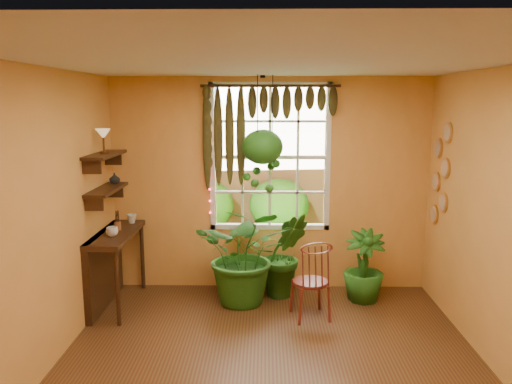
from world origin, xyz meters
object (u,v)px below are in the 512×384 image
(potted_plant_left, at_px, (246,254))
(counter_ledge, at_px, (108,260))
(potted_plant_mid, at_px, (284,254))
(hanging_basket, at_px, (263,148))
(windsor_chair, at_px, (311,292))

(potted_plant_left, bearing_deg, counter_ledge, -176.64)
(counter_ledge, relative_size, potted_plant_left, 0.99)
(potted_plant_mid, distance_m, hanging_basket, 1.34)
(counter_ledge, xyz_separation_m, windsor_chair, (2.37, -0.33, -0.25))
(potted_plant_left, distance_m, potted_plant_mid, 0.53)
(counter_ledge, relative_size, windsor_chair, 1.14)
(potted_plant_left, xyz_separation_m, hanging_basket, (0.20, 0.29, 1.23))
(potted_plant_left, distance_m, hanging_basket, 1.28)
(windsor_chair, bearing_deg, potted_plant_mid, 98.71)
(potted_plant_mid, xyz_separation_m, hanging_basket, (-0.28, 0.05, 1.31))
(counter_ledge, bearing_deg, hanging_basket, 11.89)
(potted_plant_left, relative_size, hanging_basket, 0.87)
(windsor_chair, height_order, potted_plant_left, potted_plant_left)
(counter_ledge, distance_m, potted_plant_left, 1.62)
(potted_plant_left, bearing_deg, potted_plant_mid, 27.07)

